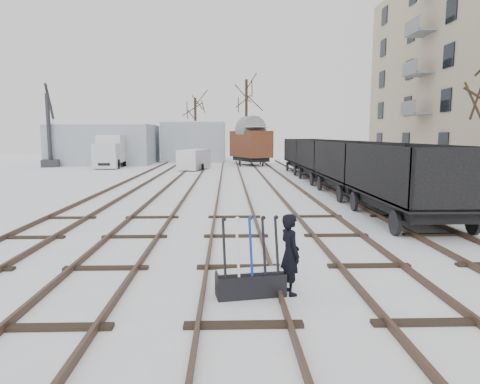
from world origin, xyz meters
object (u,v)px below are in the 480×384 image
object	(u,v)px
lorry	(112,151)
crane	(50,145)
freight_wagon_a	(407,192)
panel_van	(194,159)
box_van_wagon	(251,143)
worker	(290,254)
ground_frame	(251,281)

from	to	relation	value
lorry	crane	bearing A→B (deg)	171.67
freight_wagon_a	panel_van	world-z (taller)	freight_wagon_a
panel_van	freight_wagon_a	bearing A→B (deg)	-52.16
crane	panel_van	bearing A→B (deg)	-30.83
lorry	crane	size ratio (longest dim) A/B	0.86
freight_wagon_a	box_van_wagon	size ratio (longest dim) A/B	1.18
worker	lorry	bearing A→B (deg)	2.13
worker	crane	distance (m)	37.87
worker	box_van_wagon	size ratio (longest dim) A/B	0.28
worker	crane	xyz separation A→B (m)	(-17.93, 33.33, 1.26)
panel_van	worker	bearing A→B (deg)	-66.30
lorry	panel_van	bearing A→B (deg)	-25.07
lorry	panel_van	world-z (taller)	lorry
ground_frame	lorry	world-z (taller)	lorry
freight_wagon_a	panel_van	bearing A→B (deg)	112.05
freight_wagon_a	panel_van	distance (m)	24.36
box_van_wagon	lorry	xyz separation A→B (m)	(-13.12, -1.96, -0.66)
freight_wagon_a	lorry	world-z (taller)	lorry
crane	ground_frame	bearing A→B (deg)	-77.55
box_van_wagon	panel_van	size ratio (longest dim) A/B	1.30
ground_frame	panel_van	size ratio (longest dim) A/B	0.35
ground_frame	panel_van	world-z (taller)	panel_van
worker	crane	size ratio (longest dim) A/B	0.20
ground_frame	worker	size ratio (longest dim) A/B	0.96
freight_wagon_a	ground_frame	bearing A→B (deg)	-130.33
lorry	panel_van	distance (m)	8.62
worker	lorry	xyz separation A→B (m)	(-12.00, 32.69, 0.76)
worker	panel_van	world-z (taller)	panel_van
lorry	panel_van	xyz separation A→B (m)	(7.92, -3.35, -0.62)
freight_wagon_a	panel_van	size ratio (longest dim) A/B	1.53
freight_wagon_a	box_van_wagon	xyz separation A→B (m)	(-3.94, 27.89, 1.17)
lorry	panel_van	size ratio (longest dim) A/B	1.55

